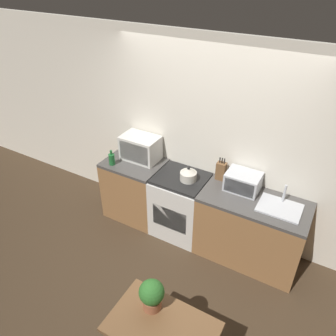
{
  "coord_description": "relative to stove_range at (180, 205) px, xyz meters",
  "views": [
    {
      "loc": [
        1.31,
        -2.33,
        3.27
      ],
      "look_at": [
        -0.37,
        0.61,
        1.05
      ],
      "focal_mm": 35.0,
      "sensor_mm": 36.0,
      "label": 1
    }
  ],
  "objects": [
    {
      "name": "ground_plane",
      "position": [
        0.23,
        -0.71,
        -0.45
      ],
      "size": [
        16.0,
        16.0,
        0.0
      ],
      "primitive_type": "plane",
      "color": "#3D2D1E"
    },
    {
      "name": "wall_back",
      "position": [
        0.23,
        0.34,
        0.85
      ],
      "size": [
        10.0,
        0.06,
        2.6
      ],
      "color": "silver",
      "rests_on": "ground_plane"
    },
    {
      "name": "counter_left_run",
      "position": [
        -0.73,
        0.0,
        0.0
      ],
      "size": [
        0.79,
        0.62,
        0.9
      ],
      "color": "olive",
      "rests_on": "ground_plane"
    },
    {
      "name": "counter_right_run",
      "position": [
        0.96,
        0.0,
        0.0
      ],
      "size": [
        1.25,
        0.62,
        0.9
      ],
      "color": "olive",
      "rests_on": "ground_plane"
    },
    {
      "name": "stove_range",
      "position": [
        0.0,
        0.0,
        0.0
      ],
      "size": [
        0.67,
        0.62,
        0.9
      ],
      "color": "silver",
      "rests_on": "ground_plane"
    },
    {
      "name": "kettle",
      "position": [
        0.1,
        -0.01,
        0.53
      ],
      "size": [
        0.21,
        0.21,
        0.19
      ],
      "color": "beige",
      "rests_on": "stove_range"
    },
    {
      "name": "microwave",
      "position": [
        -0.69,
        0.12,
        0.62
      ],
      "size": [
        0.5,
        0.33,
        0.34
      ],
      "color": "silver",
      "rests_on": "counter_left_run"
    },
    {
      "name": "bottle",
      "position": [
        -0.95,
        -0.19,
        0.54
      ],
      "size": [
        0.08,
        0.08,
        0.21
      ],
      "color": "#1E662D",
      "rests_on": "counter_left_run"
    },
    {
      "name": "knife_block",
      "position": [
        0.44,
        0.21,
        0.57
      ],
      "size": [
        0.12,
        0.09,
        0.3
      ],
      "color": "brown",
      "rests_on": "counter_right_run"
    },
    {
      "name": "toaster_oven",
      "position": [
        0.75,
        0.14,
        0.56
      ],
      "size": [
        0.4,
        0.3,
        0.22
      ],
      "color": "silver",
      "rests_on": "counter_right_run"
    },
    {
      "name": "sink_basin",
      "position": [
        1.24,
        0.01,
        0.47
      ],
      "size": [
        0.47,
        0.36,
        0.24
      ],
      "color": "silver",
      "rests_on": "counter_right_run"
    },
    {
      "name": "dining_table",
      "position": [
        0.74,
        -1.74,
        0.16
      ],
      "size": [
        0.89,
        0.56,
        0.72
      ],
      "color": "brown",
      "rests_on": "ground_plane"
    },
    {
      "name": "potted_plant",
      "position": [
        0.58,
        -1.63,
        0.44
      ],
      "size": [
        0.22,
        0.22,
        0.31
      ],
      "color": "#9E5B3D",
      "rests_on": "dining_table"
    }
  ]
}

